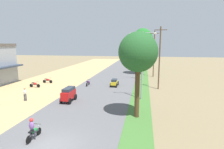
{
  "coord_description": "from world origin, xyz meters",
  "views": [
    {
      "loc": [
        6.07,
        -10.22,
        6.86
      ],
      "look_at": [
        0.75,
        19.58,
        1.73
      ],
      "focal_mm": 29.18,
      "sensor_mm": 36.0,
      "label": 1
    }
  ],
  "objects_px": {
    "median_tree_third": "(145,41)",
    "parked_motorbike_second": "(35,84)",
    "car_van_red": "(69,94)",
    "utility_pole_near": "(154,53)",
    "motorbike_ahead_second": "(33,129)",
    "pedestrian_on_shoulder": "(25,94)",
    "parked_motorbike_third": "(48,80)",
    "motorbike_ahead_third": "(88,83)",
    "streetlamp_mid": "(143,55)",
    "median_tree_second": "(143,42)",
    "car_sedan_yellow": "(114,82)",
    "streetlamp_near": "(142,61)",
    "median_tree_nearest": "(138,53)",
    "utility_pole_far": "(160,57)"
  },
  "relations": [
    {
      "from": "parked_motorbike_third",
      "to": "motorbike_ahead_second",
      "type": "height_order",
      "value": "motorbike_ahead_second"
    },
    {
      "from": "streetlamp_mid",
      "to": "utility_pole_far",
      "type": "xyz_separation_m",
      "value": [
        2.48,
        -6.46,
        0.08
      ]
    },
    {
      "from": "utility_pole_near",
      "to": "median_tree_nearest",
      "type": "bearing_deg",
      "value": -96.35
    },
    {
      "from": "parked_motorbike_second",
      "to": "streetlamp_near",
      "type": "height_order",
      "value": "streetlamp_near"
    },
    {
      "from": "streetlamp_mid",
      "to": "motorbike_ahead_second",
      "type": "bearing_deg",
      "value": -107.47
    },
    {
      "from": "median_tree_nearest",
      "to": "utility_pole_far",
      "type": "relative_size",
      "value": 0.84
    },
    {
      "from": "streetlamp_mid",
      "to": "utility_pole_far",
      "type": "distance_m",
      "value": 6.92
    },
    {
      "from": "utility_pole_near",
      "to": "car_sedan_yellow",
      "type": "relative_size",
      "value": 4.18
    },
    {
      "from": "parked_motorbike_second",
      "to": "streetlamp_mid",
      "type": "relative_size",
      "value": 0.22
    },
    {
      "from": "utility_pole_near",
      "to": "motorbike_ahead_second",
      "type": "distance_m",
      "value": 29.49
    },
    {
      "from": "median_tree_nearest",
      "to": "car_sedan_yellow",
      "type": "relative_size",
      "value": 3.49
    },
    {
      "from": "parked_motorbike_second",
      "to": "motorbike_ahead_third",
      "type": "relative_size",
      "value": 1.0
    },
    {
      "from": "median_tree_nearest",
      "to": "motorbike_ahead_third",
      "type": "relative_size",
      "value": 4.38
    },
    {
      "from": "parked_motorbike_second",
      "to": "car_van_red",
      "type": "xyz_separation_m",
      "value": [
        8.17,
        -5.81,
        0.47
      ]
    },
    {
      "from": "car_sedan_yellow",
      "to": "utility_pole_far",
      "type": "bearing_deg",
      "value": -3.05
    },
    {
      "from": "pedestrian_on_shoulder",
      "to": "streetlamp_near",
      "type": "relative_size",
      "value": 0.2
    },
    {
      "from": "motorbike_ahead_second",
      "to": "pedestrian_on_shoulder",
      "type": "bearing_deg",
      "value": 128.29
    },
    {
      "from": "median_tree_third",
      "to": "motorbike_ahead_second",
      "type": "height_order",
      "value": "median_tree_third"
    },
    {
      "from": "car_van_red",
      "to": "parked_motorbike_second",
      "type": "bearing_deg",
      "value": 144.57
    },
    {
      "from": "parked_motorbike_second",
      "to": "median_tree_nearest",
      "type": "xyz_separation_m",
      "value": [
        16.32,
        -8.96,
        5.51
      ]
    },
    {
      "from": "utility_pole_near",
      "to": "car_van_red",
      "type": "height_order",
      "value": "utility_pole_near"
    },
    {
      "from": "median_tree_third",
      "to": "car_van_red",
      "type": "distance_m",
      "value": 34.91
    },
    {
      "from": "car_van_red",
      "to": "motorbike_ahead_third",
      "type": "distance_m",
      "value": 8.49
    },
    {
      "from": "median_tree_third",
      "to": "parked_motorbike_second",
      "type": "bearing_deg",
      "value": -121.55
    },
    {
      "from": "median_tree_nearest",
      "to": "car_sedan_yellow",
      "type": "bearing_deg",
      "value": 108.96
    },
    {
      "from": "streetlamp_near",
      "to": "motorbike_ahead_third",
      "type": "distance_m",
      "value": 11.32
    },
    {
      "from": "streetlamp_near",
      "to": "utility_pole_near",
      "type": "bearing_deg",
      "value": 82.48
    },
    {
      "from": "median_tree_nearest",
      "to": "median_tree_second",
      "type": "xyz_separation_m",
      "value": [
        0.06,
        24.6,
        1.27
      ]
    },
    {
      "from": "streetlamp_mid",
      "to": "motorbike_ahead_second",
      "type": "xyz_separation_m",
      "value": [
        -7.4,
        -23.52,
        -3.93
      ]
    },
    {
      "from": "car_van_red",
      "to": "median_tree_nearest",
      "type": "bearing_deg",
      "value": -21.11
    },
    {
      "from": "utility_pole_near",
      "to": "motorbike_ahead_third",
      "type": "bearing_deg",
      "value": -136.13
    },
    {
      "from": "parked_motorbike_third",
      "to": "car_van_red",
      "type": "distance_m",
      "value": 12.05
    },
    {
      "from": "median_tree_second",
      "to": "motorbike_ahead_second",
      "type": "bearing_deg",
      "value": -103.36
    },
    {
      "from": "streetlamp_mid",
      "to": "utility_pole_near",
      "type": "relative_size",
      "value": 0.87
    },
    {
      "from": "pedestrian_on_shoulder",
      "to": "car_sedan_yellow",
      "type": "relative_size",
      "value": 0.72
    },
    {
      "from": "car_van_red",
      "to": "motorbike_ahead_third",
      "type": "xyz_separation_m",
      "value": [
        -0.3,
        8.47,
        -0.45
      ]
    },
    {
      "from": "pedestrian_on_shoulder",
      "to": "parked_motorbike_second",
      "type": "bearing_deg",
      "value": 114.11
    },
    {
      "from": "car_sedan_yellow",
      "to": "parked_motorbike_second",
      "type": "bearing_deg",
      "value": -166.41
    },
    {
      "from": "parked_motorbike_third",
      "to": "streetlamp_mid",
      "type": "relative_size",
      "value": 0.22
    },
    {
      "from": "parked_motorbike_second",
      "to": "car_sedan_yellow",
      "type": "xyz_separation_m",
      "value": [
        12.22,
        2.96,
        0.19
      ]
    },
    {
      "from": "utility_pole_near",
      "to": "car_van_red",
      "type": "distance_m",
      "value": 22.06
    },
    {
      "from": "median_tree_second",
      "to": "utility_pole_near",
      "type": "distance_m",
      "value": 4.23
    },
    {
      "from": "median_tree_nearest",
      "to": "pedestrian_on_shoulder",
      "type": "bearing_deg",
      "value": 169.36
    },
    {
      "from": "streetlamp_near",
      "to": "car_van_red",
      "type": "height_order",
      "value": "streetlamp_near"
    },
    {
      "from": "median_tree_nearest",
      "to": "motorbike_ahead_second",
      "type": "height_order",
      "value": "median_tree_nearest"
    },
    {
      "from": "parked_motorbike_second",
      "to": "parked_motorbike_third",
      "type": "distance_m",
      "value": 3.34
    },
    {
      "from": "median_tree_third",
      "to": "utility_pole_far",
      "type": "distance_m",
      "value": 25.03
    },
    {
      "from": "median_tree_nearest",
      "to": "car_van_red",
      "type": "xyz_separation_m",
      "value": [
        -8.14,
        3.14,
        -5.04
      ]
    },
    {
      "from": "car_van_red",
      "to": "utility_pole_near",
      "type": "bearing_deg",
      "value": 60.77
    },
    {
      "from": "motorbike_ahead_third",
      "to": "streetlamp_near",
      "type": "bearing_deg",
      "value": -33.6
    }
  ]
}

